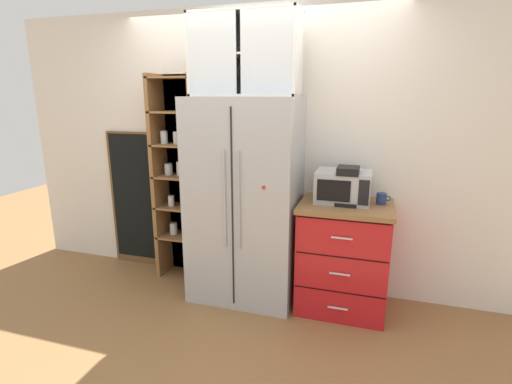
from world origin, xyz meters
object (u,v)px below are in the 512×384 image
at_px(bottle_clear, 348,188).
at_px(chalkboard_menu, 137,200).
at_px(refrigerator, 245,201).
at_px(mug_navy, 382,199).
at_px(coffee_maker, 347,185).
at_px(microwave, 343,187).

bearing_deg(bottle_clear, chalkboard_menu, 175.71).
bearing_deg(chalkboard_menu, bottle_clear, -4.29).
distance_m(refrigerator, mug_navy, 1.14).
bearing_deg(chalkboard_menu, coffee_maker, -6.72).
bearing_deg(refrigerator, chalkboard_menu, 167.50).
height_order(refrigerator, coffee_maker, refrigerator).
bearing_deg(microwave, chalkboard_menu, 174.28).
relative_size(coffee_maker, mug_navy, 2.72).
bearing_deg(microwave, mug_navy, 4.64).
distance_m(coffee_maker, mug_navy, 0.30).
bearing_deg(mug_navy, bottle_clear, 174.53).
distance_m(microwave, mug_navy, 0.32).
distance_m(refrigerator, microwave, 0.85).
xyz_separation_m(refrigerator, bottle_clear, (0.86, 0.13, 0.15)).
distance_m(microwave, bottle_clear, 0.07).
distance_m(microwave, chalkboard_menu, 2.17).
bearing_deg(coffee_maker, microwave, 131.75).
relative_size(mug_navy, bottle_clear, 0.45).
height_order(refrigerator, chalkboard_menu, refrigerator).
bearing_deg(bottle_clear, microwave, -126.32).
height_order(microwave, mug_navy, microwave).
bearing_deg(coffee_maker, mug_navy, 13.89).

